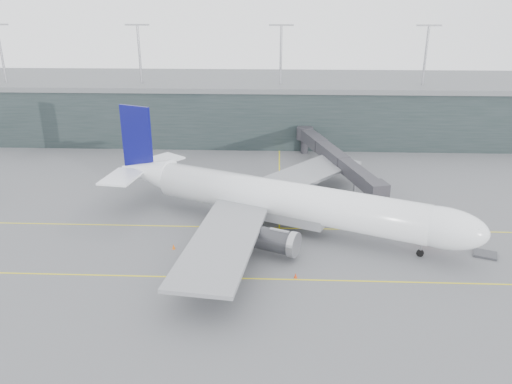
{
  "coord_description": "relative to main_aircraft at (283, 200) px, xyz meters",
  "views": [
    {
      "loc": [
        4.37,
        -78.02,
        34.96
      ],
      "look_at": [
        1.16,
        -4.0,
        6.28
      ],
      "focal_mm": 35.0,
      "sensor_mm": 36.0,
      "label": 1
    }
  ],
  "objects": [
    {
      "name": "baggage_dolly",
      "position": [
        29.55,
        -7.93,
        -4.77
      ],
      "size": [
        3.9,
        3.55,
        0.32
      ],
      "primitive_type": "cube",
      "rotation": [
        0.0,
        0.0,
        -0.39
      ],
      "color": "#35363A",
      "rests_on": "ground"
    },
    {
      "name": "cone_tail",
      "position": [
        -16.38,
        -7.91,
        -4.56
      ],
      "size": [
        0.5,
        0.5,
        0.8
      ],
      "primitive_type": "cone",
      "color": "#DD5C0C",
      "rests_on": "ground"
    },
    {
      "name": "terminal",
      "position": [
        -5.53,
        62.09,
        2.66
      ],
      "size": [
        240.0,
        36.0,
        29.0
      ],
      "color": "#1F2A29",
      "rests_on": "ground"
    },
    {
      "name": "taxiline_lead_main",
      "position": [
        -0.52,
        24.09,
        -4.95
      ],
      "size": [
        0.25,
        60.0,
        0.02
      ],
      "primitive_type": "cube",
      "color": "yellow",
      "rests_on": "ground"
    },
    {
      "name": "cone_nose",
      "position": [
        26.68,
        -1.66,
        -4.64
      ],
      "size": [
        0.4,
        0.4,
        0.64
      ],
      "primitive_type": "cone",
      "color": "#F9590D",
      "rests_on": "ground"
    },
    {
      "name": "ground",
      "position": [
        -5.52,
        4.09,
        -4.96
      ],
      "size": [
        320.0,
        320.0,
        0.0
      ],
      "primitive_type": "plane",
      "color": "#59595E",
      "rests_on": "ground"
    },
    {
      "name": "uld_a",
      "position": [
        -10.65,
        14.32,
        -4.03
      ],
      "size": [
        2.33,
        2.08,
        1.77
      ],
      "rotation": [
        0.0,
        0.0,
        0.32
      ],
      "color": "#323236",
      "rests_on": "ground"
    },
    {
      "name": "cone_wing_stbd",
      "position": [
        1.64,
        -15.44,
        -4.6
      ],
      "size": [
        0.45,
        0.45,
        0.72
      ],
      "primitive_type": "cone",
      "color": "red",
      "rests_on": "ground"
    },
    {
      "name": "gse_cart",
      "position": [
        22.24,
        -3.49,
        -4.02
      ],
      "size": [
        2.9,
        2.44,
        1.69
      ],
      "rotation": [
        0.0,
        0.0,
        0.42
      ],
      "color": "red",
      "rests_on": "ground"
    },
    {
      "name": "taxiline_b",
      "position": [
        -5.52,
        -15.91,
        -4.95
      ],
      "size": [
        160.0,
        0.25,
        0.02
      ],
      "primitive_type": "cube",
      "color": "yellow",
      "rests_on": "ground"
    },
    {
      "name": "uld_b",
      "position": [
        -8.27,
        15.96,
        -3.94
      ],
      "size": [
        2.22,
        1.81,
        1.95
      ],
      "rotation": [
        0.0,
        0.0,
        -0.04
      ],
      "color": "#323236",
      "rests_on": "ground"
    },
    {
      "name": "uld_c",
      "position": [
        -6.86,
        14.96,
        -3.96
      ],
      "size": [
        2.47,
        2.19,
        1.9
      ],
      "rotation": [
        0.0,
        0.0,
        0.28
      ],
      "color": "#323236",
      "rests_on": "ground"
    },
    {
      "name": "taxiline_a",
      "position": [
        -5.52,
        0.09,
        -4.95
      ],
      "size": [
        160.0,
        0.25,
        0.02
      ],
      "primitive_type": "cube",
      "color": "yellow",
      "rests_on": "ground"
    },
    {
      "name": "jet_bridge",
      "position": [
        11.46,
        27.6,
        -0.15
      ],
      "size": [
        13.99,
        43.4,
        6.43
      ],
      "rotation": [
        0.0,
        0.0,
        0.27
      ],
      "color": "#2F2E33",
      "rests_on": "ground"
    },
    {
      "name": "main_aircraft",
      "position": [
        0.0,
        0.0,
        0.0
      ],
      "size": [
        60.18,
        55.49,
        17.68
      ],
      "rotation": [
        0.0,
        0.0,
        -0.41
      ],
      "color": "white",
      "rests_on": "ground"
    },
    {
      "name": "cone_wing_port",
      "position": [
        2.8,
        15.66,
        -4.58
      ],
      "size": [
        0.48,
        0.48,
        0.77
      ],
      "primitive_type": "cone",
      "color": "#E73C0C",
      "rests_on": "ground"
    }
  ]
}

